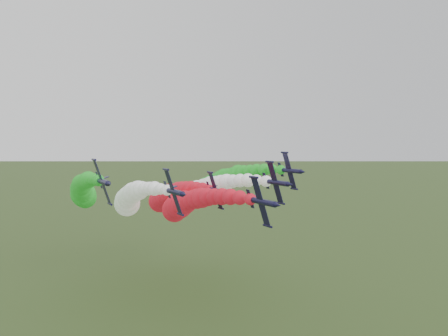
{
  "coord_description": "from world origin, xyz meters",
  "views": [
    {
      "loc": [
        -47.08,
        -64.87,
        44.53
      ],
      "look_at": [
        -5.16,
        10.87,
        39.31
      ],
      "focal_mm": 35.0,
      "sensor_mm": 36.0,
      "label": 1
    }
  ],
  "objects_px": {
    "jet_inner_left": "(130,198)",
    "jet_outer_right": "(218,183)",
    "jet_inner_right": "(202,191)",
    "jet_trail": "(166,196)",
    "jet_lead": "(184,205)",
    "jet_outer_left": "(84,191)"
  },
  "relations": [
    {
      "from": "jet_outer_right",
      "to": "jet_trail",
      "type": "bearing_deg",
      "value": 152.83
    },
    {
      "from": "jet_lead",
      "to": "jet_outer_left",
      "type": "distance_m",
      "value": 29.88
    },
    {
      "from": "jet_outer_right",
      "to": "jet_lead",
      "type": "bearing_deg",
      "value": -136.86
    },
    {
      "from": "jet_inner_left",
      "to": "jet_trail",
      "type": "bearing_deg",
      "value": 39.58
    },
    {
      "from": "jet_outer_left",
      "to": "jet_trail",
      "type": "relative_size",
      "value": 0.99
    },
    {
      "from": "jet_outer_left",
      "to": "jet_outer_right",
      "type": "height_order",
      "value": "jet_outer_right"
    },
    {
      "from": "jet_outer_right",
      "to": "jet_trail",
      "type": "distance_m",
      "value": 17.32
    },
    {
      "from": "jet_outer_left",
      "to": "jet_outer_right",
      "type": "distance_m",
      "value": 41.76
    },
    {
      "from": "jet_inner_right",
      "to": "jet_trail",
      "type": "xyz_separation_m",
      "value": [
        -4.39,
        17.39,
        -3.13
      ]
    },
    {
      "from": "jet_inner_left",
      "to": "jet_outer_right",
      "type": "bearing_deg",
      "value": 9.85
    },
    {
      "from": "jet_trail",
      "to": "jet_outer_left",
      "type": "bearing_deg",
      "value": -167.41
    },
    {
      "from": "jet_inner_left",
      "to": "jet_outer_left",
      "type": "bearing_deg",
      "value": 147.93
    },
    {
      "from": "jet_inner_left",
      "to": "jet_inner_right",
      "type": "height_order",
      "value": "jet_inner_right"
    },
    {
      "from": "jet_lead",
      "to": "jet_outer_right",
      "type": "height_order",
      "value": "jet_outer_right"
    },
    {
      "from": "jet_inner_left",
      "to": "jet_outer_right",
      "type": "relative_size",
      "value": 1.0
    },
    {
      "from": "jet_inner_left",
      "to": "jet_inner_right",
      "type": "xyz_separation_m",
      "value": [
        20.07,
        -4.43,
        1.34
      ]
    },
    {
      "from": "jet_inner_left",
      "to": "jet_inner_right",
      "type": "bearing_deg",
      "value": -12.46
    },
    {
      "from": "jet_inner_right",
      "to": "jet_trail",
      "type": "distance_m",
      "value": 18.21
    },
    {
      "from": "jet_inner_right",
      "to": "jet_trail",
      "type": "relative_size",
      "value": 0.99
    },
    {
      "from": "jet_inner_right",
      "to": "jet_outer_left",
      "type": "distance_m",
      "value": 33.22
    },
    {
      "from": "jet_outer_right",
      "to": "jet_inner_right",
      "type": "bearing_deg",
      "value": -137.19
    },
    {
      "from": "jet_inner_left",
      "to": "jet_trail",
      "type": "height_order",
      "value": "jet_inner_left"
    }
  ]
}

